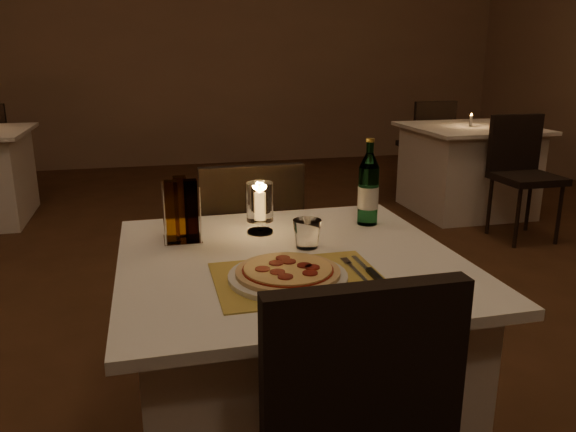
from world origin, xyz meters
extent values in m
cube|color=#4C2B18|center=(0.00, 0.00, -0.01)|extent=(8.00, 10.00, 0.02)
cube|color=#927055|center=(0.00, 5.01, 1.50)|extent=(8.00, 0.02, 3.00)
cube|color=white|center=(-0.11, -0.49, 0.35)|extent=(0.88, 0.88, 0.71)
cube|color=white|center=(-0.11, -0.49, 0.72)|extent=(1.00, 1.00, 0.03)
cube|color=black|center=(-0.11, -1.11, 0.69)|extent=(0.42, 0.05, 0.42)
cube|color=black|center=(-0.11, 0.31, 0.46)|extent=(0.42, 0.42, 0.05)
cube|color=black|center=(-0.11, 0.12, 0.69)|extent=(0.42, 0.05, 0.42)
cylinder|color=black|center=(0.06, 0.48, 0.22)|extent=(0.03, 0.03, 0.44)
cylinder|color=black|center=(-0.28, 0.48, 0.22)|extent=(0.03, 0.03, 0.44)
cylinder|color=black|center=(0.06, 0.14, 0.22)|extent=(0.03, 0.03, 0.44)
cylinder|color=black|center=(-0.28, 0.14, 0.22)|extent=(0.03, 0.03, 0.44)
cube|color=gold|center=(-0.13, -0.67, 0.74)|extent=(0.45, 0.34, 0.00)
cylinder|color=white|center=(-0.16, -0.67, 0.75)|extent=(0.32, 0.32, 0.01)
cylinder|color=#D8B77F|center=(-0.16, -0.67, 0.76)|extent=(0.28, 0.28, 0.01)
cylinder|color=maroon|center=(-0.16, -0.67, 0.77)|extent=(0.24, 0.24, 0.00)
cylinder|color=#EACC7F|center=(-0.16, -0.67, 0.77)|extent=(0.24, 0.24, 0.00)
cylinder|color=maroon|center=(-0.12, -0.67, 0.78)|extent=(0.04, 0.04, 0.00)
cylinder|color=maroon|center=(-0.15, -0.63, 0.78)|extent=(0.04, 0.04, 0.00)
cylinder|color=maroon|center=(-0.16, -0.61, 0.78)|extent=(0.04, 0.04, 0.00)
cylinder|color=maroon|center=(-0.19, -0.64, 0.78)|extent=(0.04, 0.04, 0.00)
cylinder|color=maroon|center=(-0.23, -0.67, 0.78)|extent=(0.04, 0.04, 0.00)
cylinder|color=maroon|center=(-0.20, -0.70, 0.78)|extent=(0.04, 0.04, 0.00)
cylinder|color=maroon|center=(-0.19, -0.74, 0.78)|extent=(0.04, 0.04, 0.00)
cylinder|color=maroon|center=(-0.12, -0.73, 0.78)|extent=(0.04, 0.04, 0.00)
cylinder|color=maroon|center=(-0.10, -0.69, 0.78)|extent=(0.04, 0.04, 0.00)
cube|color=silver|center=(0.03, -0.67, 0.75)|extent=(0.01, 0.14, 0.00)
cube|color=silver|center=(0.03, -0.59, 0.75)|extent=(0.02, 0.05, 0.00)
cube|color=black|center=(0.07, -0.72, 0.75)|extent=(0.02, 0.10, 0.01)
cube|color=silver|center=(0.07, -0.61, 0.75)|extent=(0.01, 0.12, 0.00)
cylinder|color=#559E6B|center=(0.24, -0.23, 0.84)|extent=(0.07, 0.07, 0.21)
cylinder|color=#559E6B|center=(0.24, -0.23, 1.01)|extent=(0.03, 0.03, 0.04)
cylinder|color=gold|center=(0.24, -0.23, 1.04)|extent=(0.03, 0.03, 0.01)
cylinder|color=silver|center=(0.24, -0.23, 0.84)|extent=(0.07, 0.07, 0.08)
cylinder|color=white|center=(-0.16, -0.25, 0.74)|extent=(0.09, 0.09, 0.01)
cylinder|color=white|center=(-0.16, -0.25, 0.77)|extent=(0.02, 0.02, 0.03)
cylinder|color=white|center=(-0.16, -0.25, 0.85)|extent=(0.09, 0.09, 0.13)
cylinder|color=white|center=(-0.16, -0.25, 0.84)|extent=(0.02, 0.02, 0.10)
ellipsoid|color=orange|center=(-0.16, -0.25, 0.90)|extent=(0.02, 0.02, 0.03)
cube|color=white|center=(-0.42, -0.27, 0.74)|extent=(0.12, 0.12, 0.01)
cylinder|color=white|center=(-0.47, -0.32, 0.84)|extent=(0.01, 0.01, 0.18)
cylinder|color=white|center=(-0.36, -0.32, 0.84)|extent=(0.01, 0.01, 0.18)
cylinder|color=white|center=(-0.47, -0.21, 0.84)|extent=(0.01, 0.01, 0.18)
cylinder|color=white|center=(-0.36, -0.21, 0.84)|extent=(0.01, 0.01, 0.18)
cube|color=#BF8C33|center=(-0.45, -0.30, 0.85)|extent=(0.04, 0.04, 0.20)
cube|color=#3F1E14|center=(-0.39, -0.30, 0.85)|extent=(0.04, 0.04, 0.20)
cube|color=#BF8C33|center=(-0.42, -0.24, 0.85)|extent=(0.04, 0.04, 0.20)
cylinder|color=black|center=(-1.78, 3.87, 0.22)|extent=(0.03, 0.03, 0.44)
cylinder|color=black|center=(-1.78, 3.53, 0.22)|extent=(0.03, 0.03, 0.44)
cube|color=white|center=(2.14, 2.22, 0.35)|extent=(0.88, 0.88, 0.71)
cube|color=white|center=(2.14, 2.22, 0.72)|extent=(1.00, 1.00, 0.03)
cube|color=black|center=(2.14, 1.42, 0.46)|extent=(0.42, 0.42, 0.05)
cube|color=black|center=(2.14, 1.60, 0.69)|extent=(0.42, 0.05, 0.42)
cylinder|color=black|center=(1.97, 1.25, 0.22)|extent=(0.03, 0.03, 0.44)
cylinder|color=black|center=(2.31, 1.25, 0.22)|extent=(0.03, 0.03, 0.44)
cylinder|color=black|center=(1.97, 1.59, 0.22)|extent=(0.03, 0.03, 0.44)
cylinder|color=black|center=(2.31, 1.59, 0.22)|extent=(0.03, 0.03, 0.44)
cube|color=black|center=(2.14, 3.02, 0.46)|extent=(0.42, 0.42, 0.05)
cube|color=black|center=(2.14, 2.83, 0.69)|extent=(0.42, 0.05, 0.42)
cylinder|color=black|center=(2.31, 3.19, 0.22)|extent=(0.03, 0.03, 0.44)
cylinder|color=black|center=(1.97, 3.19, 0.22)|extent=(0.03, 0.03, 0.44)
cylinder|color=black|center=(2.31, 2.85, 0.22)|extent=(0.03, 0.03, 0.44)
cylinder|color=black|center=(1.97, 2.85, 0.22)|extent=(0.03, 0.03, 0.44)
cylinder|color=white|center=(2.14, 2.22, 0.79)|extent=(0.03, 0.03, 0.09)
ellipsoid|color=orange|center=(2.14, 2.22, 0.84)|extent=(0.01, 0.01, 0.02)
camera|label=1|loc=(-0.50, -2.03, 1.32)|focal=35.00mm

